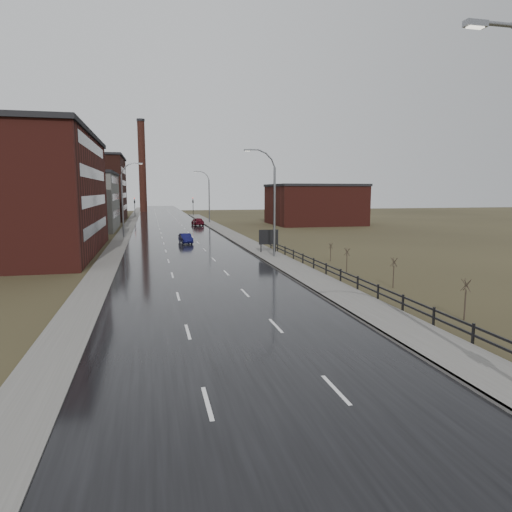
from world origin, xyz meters
TOP-DOWN VIEW (x-y plane):
  - ground at (0.00, 0.00)m, footprint 320.00×320.00m
  - road at (0.00, 60.00)m, footprint 14.00×300.00m
  - sidewalk_right at (8.60, 35.00)m, footprint 3.20×180.00m
  - curb_right at (7.08, 35.00)m, footprint 0.16×180.00m
  - sidewalk_left at (-8.20, 60.00)m, footprint 2.40×260.00m
  - warehouse_mid at (-17.99, 78.00)m, footprint 16.32×20.40m
  - warehouse_far at (-22.99, 108.00)m, footprint 26.52×24.48m
  - building_right at (30.30, 82.00)m, footprint 18.36×16.32m
  - smokestack at (-6.00, 150.00)m, footprint 2.70×2.70m
  - streetlight_right_mid at (8.50, 36.00)m, footprint 3.36×0.28m
  - streetlight_left at (-7.70, 62.00)m, footprint 3.36×0.28m
  - streetlight_right_far at (8.50, 90.00)m, footprint 3.36×0.28m
  - guardrail at (10.30, 18.31)m, footprint 0.10×53.05m
  - shrub_c at (12.80, 10.83)m, footprint 0.55×0.58m
  - shrub_d at (13.40, 19.52)m, footprint 0.53×0.56m
  - shrub_e at (12.52, 25.81)m, footprint 0.52×0.55m
  - shrub_f at (13.77, 32.49)m, footprint 0.45×0.47m
  - billboard at (9.10, 39.57)m, footprint 2.27×0.17m
  - traffic_light_left at (-8.00, 120.00)m, footprint 0.58×2.73m
  - traffic_light_right at (8.00, 120.00)m, footprint 0.58×2.73m
  - car_near at (0.65, 51.76)m, footprint 1.79×4.06m
  - car_far at (5.50, 83.38)m, footprint 2.46×4.98m

SIDE VIEW (x-z plane):
  - ground at x=0.00m, z-range 0.00..0.00m
  - road at x=0.00m, z-range 0.00..0.06m
  - sidewalk_left at x=-8.20m, z-range 0.00..0.12m
  - sidewalk_right at x=8.60m, z-range 0.00..0.18m
  - curb_right at x=7.08m, z-range 0.00..0.18m
  - car_near at x=0.65m, z-range 0.00..1.30m
  - guardrail at x=10.30m, z-range 0.16..1.26m
  - car_far at x=5.50m, z-range 0.00..1.63m
  - shrub_f at x=13.77m, z-range 0.06..1.91m
  - shrub_e at x=12.52m, z-range 0.07..2.26m
  - shrub_d at x=13.40m, z-range 0.07..2.30m
  - shrub_c at x=12.80m, z-range 0.07..2.40m
  - billboard at x=9.10m, z-range 0.45..3.18m
  - building_right at x=30.30m, z-range 0.01..8.51m
  - traffic_light_left at x=-8.00m, z-range 1.95..7.25m
  - traffic_light_right at x=8.00m, z-range 1.95..7.25m
  - warehouse_mid at x=-17.99m, z-range 0.01..10.51m
  - streetlight_right_mid at x=8.50m, z-range 0.16..11.51m
  - streetlight_left at x=-7.70m, z-range 0.16..11.51m
  - streetlight_right_far at x=8.50m, z-range 0.16..11.51m
  - warehouse_far at x=-22.99m, z-range 0.01..15.51m
  - smokestack at x=-6.00m, z-range 0.15..30.85m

